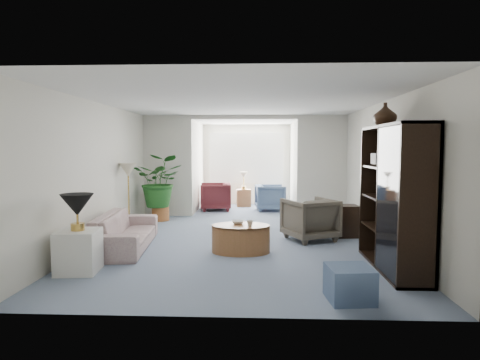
{
  "coord_description": "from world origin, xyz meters",
  "views": [
    {
      "loc": [
        0.32,
        -6.92,
        1.7
      ],
      "look_at": [
        0.0,
        0.6,
        1.1
      ],
      "focal_mm": 30.23,
      "sensor_mm": 36.0,
      "label": 1
    }
  ],
  "objects_px": {
    "coffee_table": "(241,239)",
    "sunroom_table": "(244,198)",
    "sofa": "(125,231)",
    "end_table": "(79,251)",
    "coffee_bowl": "(238,222)",
    "coffee_cup": "(250,223)",
    "sunroom_chair_maroon": "(215,196)",
    "sunroom_chair_blue": "(270,198)",
    "wingback_chair": "(310,219)",
    "framed_picture": "(386,148)",
    "ottoman": "(350,284)",
    "plant_pot": "(161,214)",
    "floor_lamp": "(128,170)",
    "side_table_dark": "(344,221)",
    "table_lamp": "(77,205)",
    "cabinet_urn": "(385,115)",
    "entertainment_cabinet": "(394,198)"
  },
  "relations": [
    {
      "from": "coffee_table",
      "to": "sunroom_table",
      "type": "bearing_deg",
      "value": 91.41
    },
    {
      "from": "sofa",
      "to": "coffee_table",
      "type": "distance_m",
      "value": 1.98
    },
    {
      "from": "end_table",
      "to": "coffee_bowl",
      "type": "distance_m",
      "value": 2.47
    },
    {
      "from": "coffee_cup",
      "to": "sunroom_chair_maroon",
      "type": "bearing_deg",
      "value": 102.73
    },
    {
      "from": "coffee_table",
      "to": "sunroom_chair_maroon",
      "type": "height_order",
      "value": "sunroom_chair_maroon"
    },
    {
      "from": "coffee_table",
      "to": "sunroom_chair_blue",
      "type": "distance_m",
      "value": 4.49
    },
    {
      "from": "sunroom_chair_blue",
      "to": "sunroom_table",
      "type": "bearing_deg",
      "value": 39.13
    },
    {
      "from": "wingback_chair",
      "to": "framed_picture",
      "type": "bearing_deg",
      "value": 126.78
    },
    {
      "from": "ottoman",
      "to": "plant_pot",
      "type": "xyz_separation_m",
      "value": [
        -3.3,
        4.85,
        -0.03
      ]
    },
    {
      "from": "floor_lamp",
      "to": "side_table_dark",
      "type": "distance_m",
      "value": 4.44
    },
    {
      "from": "table_lamp",
      "to": "wingback_chair",
      "type": "relative_size",
      "value": 0.52
    },
    {
      "from": "coffee_cup",
      "to": "table_lamp",
      "type": "bearing_deg",
      "value": -155.6
    },
    {
      "from": "end_table",
      "to": "ottoman",
      "type": "xyz_separation_m",
      "value": [
        3.47,
        -0.88,
        -0.1
      ]
    },
    {
      "from": "table_lamp",
      "to": "side_table_dark",
      "type": "height_order",
      "value": "table_lamp"
    },
    {
      "from": "cabinet_urn",
      "to": "sunroom_table",
      "type": "bearing_deg",
      "value": 112.72
    },
    {
      "from": "wingback_chair",
      "to": "ottoman",
      "type": "height_order",
      "value": "wingback_chair"
    },
    {
      "from": "side_table_dark",
      "to": "coffee_table",
      "type": "bearing_deg",
      "value": -146.89
    },
    {
      "from": "framed_picture",
      "to": "end_table",
      "type": "xyz_separation_m",
      "value": [
        -4.58,
        -1.5,
        -1.41
      ]
    },
    {
      "from": "coffee_table",
      "to": "wingback_chair",
      "type": "relative_size",
      "value": 1.11
    },
    {
      "from": "sofa",
      "to": "coffee_cup",
      "type": "height_order",
      "value": "sofa"
    },
    {
      "from": "coffee_table",
      "to": "sunroom_chair_maroon",
      "type": "relative_size",
      "value": 1.15
    },
    {
      "from": "coffee_table",
      "to": "side_table_dark",
      "type": "relative_size",
      "value": 1.57
    },
    {
      "from": "framed_picture",
      "to": "wingback_chair",
      "type": "height_order",
      "value": "framed_picture"
    },
    {
      "from": "table_lamp",
      "to": "cabinet_urn",
      "type": "relative_size",
      "value": 1.24
    },
    {
      "from": "framed_picture",
      "to": "ottoman",
      "type": "bearing_deg",
      "value": -114.86
    },
    {
      "from": "wingback_chair",
      "to": "sunroom_chair_blue",
      "type": "xyz_separation_m",
      "value": [
        -0.62,
        3.48,
        -0.03
      ]
    },
    {
      "from": "side_table_dark",
      "to": "wingback_chair",
      "type": "bearing_deg",
      "value": -156.8
    },
    {
      "from": "end_table",
      "to": "entertainment_cabinet",
      "type": "xyz_separation_m",
      "value": [
        4.35,
        0.36,
        0.72
      ]
    },
    {
      "from": "framed_picture",
      "to": "wingback_chair",
      "type": "relative_size",
      "value": 0.59
    },
    {
      "from": "floor_lamp",
      "to": "coffee_cup",
      "type": "xyz_separation_m",
      "value": [
        2.53,
        -1.77,
        -0.75
      ]
    },
    {
      "from": "framed_picture",
      "to": "table_lamp",
      "type": "relative_size",
      "value": 1.14
    },
    {
      "from": "coffee_bowl",
      "to": "sofa",
      "type": "bearing_deg",
      "value": 177.14
    },
    {
      "from": "coffee_table",
      "to": "sunroom_table",
      "type": "xyz_separation_m",
      "value": [
        -0.13,
        5.2,
        0.02
      ]
    },
    {
      "from": "coffee_bowl",
      "to": "ottoman",
      "type": "bearing_deg",
      "value": -57.78
    },
    {
      "from": "cabinet_urn",
      "to": "table_lamp",
      "type": "bearing_deg",
      "value": -168.83
    },
    {
      "from": "end_table",
      "to": "cabinet_urn",
      "type": "xyz_separation_m",
      "value": [
        4.35,
        0.86,
        1.9
      ]
    },
    {
      "from": "sofa",
      "to": "wingback_chair",
      "type": "bearing_deg",
      "value": -81.96
    },
    {
      "from": "floor_lamp",
      "to": "cabinet_urn",
      "type": "xyz_separation_m",
      "value": [
        4.55,
        -1.96,
        0.94
      ]
    },
    {
      "from": "plant_pot",
      "to": "sunroom_chair_blue",
      "type": "relative_size",
      "value": 0.51
    },
    {
      "from": "table_lamp",
      "to": "floor_lamp",
      "type": "xyz_separation_m",
      "value": [
        -0.2,
        2.82,
        0.32
      ]
    },
    {
      "from": "framed_picture",
      "to": "table_lamp",
      "type": "height_order",
      "value": "framed_picture"
    },
    {
      "from": "cabinet_urn",
      "to": "sunroom_chair_maroon",
      "type": "height_order",
      "value": "cabinet_urn"
    },
    {
      "from": "framed_picture",
      "to": "end_table",
      "type": "height_order",
      "value": "framed_picture"
    },
    {
      "from": "end_table",
      "to": "sunroom_table",
      "type": "bearing_deg",
      "value": 72.16
    },
    {
      "from": "end_table",
      "to": "sunroom_chair_maroon",
      "type": "height_order",
      "value": "sunroom_chair_maroon"
    },
    {
      "from": "sofa",
      "to": "entertainment_cabinet",
      "type": "bearing_deg",
      "value": -108.89
    },
    {
      "from": "coffee_cup",
      "to": "plant_pot",
      "type": "height_order",
      "value": "coffee_cup"
    },
    {
      "from": "coffee_bowl",
      "to": "side_table_dark",
      "type": "bearing_deg",
      "value": 30.36
    },
    {
      "from": "coffee_bowl",
      "to": "side_table_dark",
      "type": "distance_m",
      "value": 2.32
    },
    {
      "from": "framed_picture",
      "to": "sunroom_table",
      "type": "xyz_separation_m",
      "value": [
        -2.53,
        4.85,
        -1.45
      ]
    }
  ]
}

